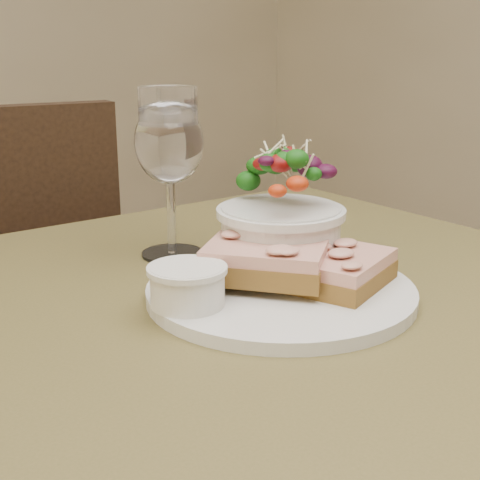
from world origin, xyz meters
TOP-DOWN VIEW (x-y plane):
  - cafe_table at (0.00, 0.00)m, footprint 0.80×0.80m
  - dinner_plate at (0.04, 0.02)m, footprint 0.26×0.26m
  - sandwich_front at (0.09, -0.01)m, footprint 0.12×0.11m
  - sandwich_back at (0.03, 0.03)m, footprint 0.14×0.14m
  - ramekin at (-0.06, 0.03)m, footprint 0.07×0.07m
  - salad_bowl at (0.08, 0.07)m, footprint 0.12×0.12m
  - garnish at (-0.02, 0.10)m, footprint 0.05×0.04m
  - wine_glass at (0.02, 0.20)m, footprint 0.08×0.08m

SIDE VIEW (x-z plane):
  - cafe_table at x=0.00m, z-range 0.27..1.02m
  - dinner_plate at x=0.04m, z-range 0.75..0.76m
  - garnish at x=-0.02m, z-range 0.76..0.78m
  - sandwich_front at x=0.09m, z-range 0.76..0.79m
  - ramekin at x=-0.06m, z-range 0.76..0.80m
  - sandwich_back at x=0.03m, z-range 0.77..0.80m
  - salad_bowl at x=0.08m, z-range 0.76..0.88m
  - wine_glass at x=0.02m, z-range 0.79..0.96m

